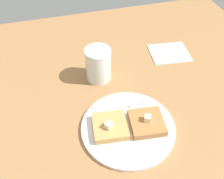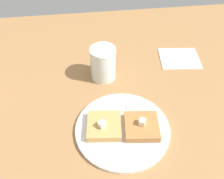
{
  "view_description": "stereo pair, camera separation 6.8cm",
  "coord_description": "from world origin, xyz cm",
  "px_view_note": "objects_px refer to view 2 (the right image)",
  "views": [
    {
      "loc": [
        -10.46,
        -34.6,
        55.54
      ],
      "look_at": [
        2.27,
        11.37,
        6.92
      ],
      "focal_mm": 40.0,
      "sensor_mm": 36.0,
      "label": 1
    },
    {
      "loc": [
        -3.79,
        -35.94,
        55.54
      ],
      "look_at": [
        2.27,
        11.37,
        6.92
      ],
      "focal_mm": 40.0,
      "sensor_mm": 36.0,
      "label": 2
    }
  ],
  "objects_px": {
    "fork": "(123,106)",
    "syrup_jar": "(103,64)",
    "napkin": "(179,58)",
    "plate": "(123,129)"
  },
  "relations": [
    {
      "from": "fork",
      "to": "syrup_jar",
      "type": "relative_size",
      "value": 1.53
    },
    {
      "from": "fork",
      "to": "napkin",
      "type": "relative_size",
      "value": 1.23
    },
    {
      "from": "fork",
      "to": "syrup_jar",
      "type": "distance_m",
      "value": 0.15
    },
    {
      "from": "syrup_jar",
      "to": "napkin",
      "type": "distance_m",
      "value": 0.27
    },
    {
      "from": "fork",
      "to": "napkin",
      "type": "bearing_deg",
      "value": 41.01
    },
    {
      "from": "plate",
      "to": "napkin",
      "type": "height_order",
      "value": "plate"
    },
    {
      "from": "fork",
      "to": "napkin",
      "type": "height_order",
      "value": "fork"
    },
    {
      "from": "fork",
      "to": "syrup_jar",
      "type": "xyz_separation_m",
      "value": [
        -0.04,
        0.14,
        0.04
      ]
    },
    {
      "from": "syrup_jar",
      "to": "plate",
      "type": "bearing_deg",
      "value": -82.56
    },
    {
      "from": "napkin",
      "to": "fork",
      "type": "bearing_deg",
      "value": -138.99
    }
  ]
}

